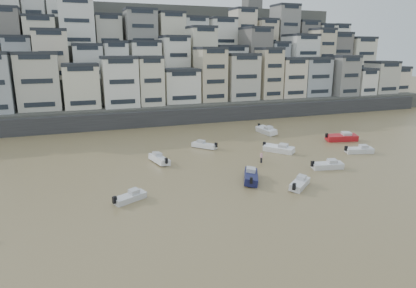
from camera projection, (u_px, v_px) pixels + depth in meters
name	position (u px, v px, depth m)	size (l,w,h in m)	color
harbor_wall	(184.00, 116.00, 87.08)	(140.00, 3.00, 3.50)	#38383A
hillside	(162.00, 62.00, 122.07)	(141.04, 66.00, 50.00)	#4C4C47
boat_a	(300.00, 182.00, 46.76)	(4.90, 1.60, 1.34)	silver
boat_b	(328.00, 164.00, 54.10)	(5.00, 1.64, 1.36)	silver
boat_c	(251.00, 175.00, 49.04)	(5.84, 1.91, 1.59)	#151842
boat_d	(359.00, 149.00, 62.36)	(5.05, 1.65, 1.38)	silver
boat_e	(279.00, 148.00, 62.82)	(5.70, 1.87, 1.56)	white
boat_f	(159.00, 158.00, 57.06)	(5.33, 1.75, 1.45)	white
boat_g	(342.00, 136.00, 70.65)	(6.52, 2.13, 1.78)	#AD151C
boat_h	(204.00, 144.00, 65.61)	(5.02, 1.64, 1.37)	white
boat_i	(266.00, 130.00, 76.86)	(6.32, 2.07, 1.72)	silver
boat_j	(130.00, 196.00, 42.53)	(4.36, 1.43, 1.19)	silver
person_pink	(261.00, 157.00, 57.00)	(0.44, 0.44, 1.74)	#D092A0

